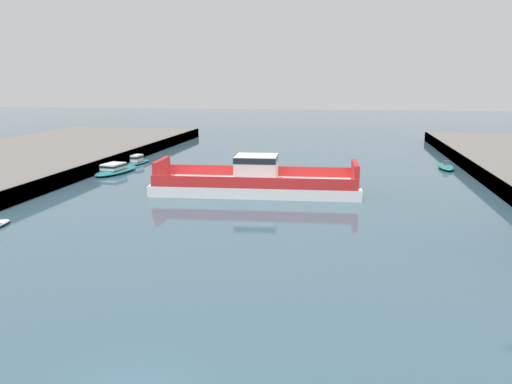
{
  "coord_description": "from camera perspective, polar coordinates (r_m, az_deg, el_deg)",
  "views": [
    {
      "loc": [
        7.32,
        -15.75,
        11.32
      ],
      "look_at": [
        0.0,
        27.58,
        2.0
      ],
      "focal_mm": 36.76,
      "sensor_mm": 36.0,
      "label": 1
    }
  ],
  "objects": [
    {
      "name": "moored_boat_mid_right",
      "position": [
        68.07,
        -15.04,
        2.4
      ],
      "size": [
        4.08,
        8.67,
        1.3
      ],
      "color": "#237075",
      "rests_on": "ground"
    },
    {
      "name": "moored_boat_mid_left",
      "position": [
        73.42,
        19.98,
        2.62
      ],
      "size": [
        2.03,
        5.79,
        1.08
      ],
      "color": "#237075",
      "rests_on": "ground"
    },
    {
      "name": "moored_boat_far_left",
      "position": [
        74.74,
        -12.74,
        3.36
      ],
      "size": [
        2.17,
        5.53,
        1.34
      ],
      "color": "#237075",
      "rests_on": "ground"
    },
    {
      "name": "chain_ferry",
      "position": [
        54.21,
        0.05,
        1.16
      ],
      "size": [
        21.46,
        8.3,
        3.87
      ],
      "color": "silver",
      "rests_on": "ground"
    }
  ]
}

